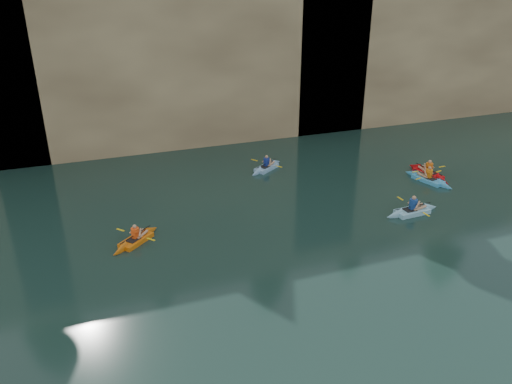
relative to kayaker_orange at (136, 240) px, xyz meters
name	(u,v)px	position (x,y,z in m)	size (l,w,h in m)	color
cliff	(141,37)	(3.51, 19.59, 5.87)	(70.00, 16.00, 12.00)	tan
cliff_slab_center	(191,55)	(5.51, 12.19, 5.57)	(24.00, 2.40, 11.40)	tan
cliff_slab_east	(452,51)	(25.51, 12.19, 4.79)	(26.00, 2.40, 9.84)	tan
sea_cave_center	(100,131)	(-0.49, 11.54, 1.47)	(3.50, 1.00, 3.20)	black
sea_cave_east	(309,101)	(13.51, 11.54, 2.12)	(5.00, 1.00, 4.50)	black
kayaker_orange	(136,240)	(0.00, 0.00, 0.00)	(2.49, 2.28, 1.04)	#D7640D
kayaker_ltblue_near	(412,211)	(12.66, -1.71, 0.01)	(2.96, 2.29, 1.15)	#86C4E0
kayaker_red_far	(428,173)	(16.39, 1.97, 0.01)	(2.31, 3.21, 1.17)	red
kayaker_ltblue_mid	(266,167)	(8.22, 5.97, 0.00)	(2.70, 2.12, 1.07)	#81ADD8
kayaker_blue_east	(428,179)	(15.88, 1.30, 0.00)	(2.11, 3.13, 1.08)	#44ABE7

